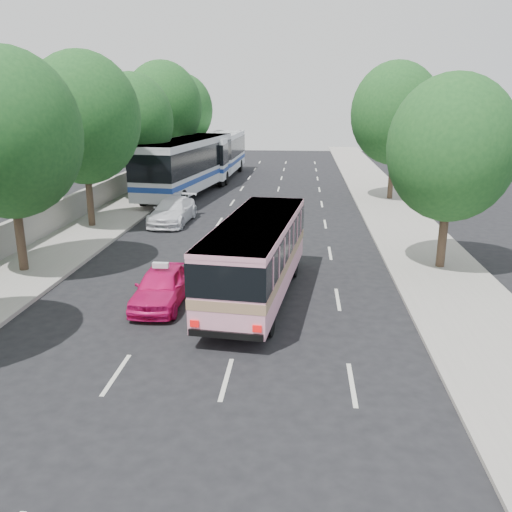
# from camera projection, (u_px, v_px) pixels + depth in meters

# --- Properties ---
(ground) EXTENTS (120.00, 120.00, 0.00)m
(ground) POSITION_uv_depth(u_px,v_px,m) (202.00, 344.00, 15.91)
(ground) COLOR black
(ground) RESTS_ON ground
(sidewalk_left) EXTENTS (4.00, 90.00, 0.15)m
(sidewalk_left) POSITION_uv_depth(u_px,v_px,m) (129.00, 206.00, 35.69)
(sidewalk_left) COLOR #9E998E
(sidewalk_left) RESTS_ON ground
(sidewalk_right) EXTENTS (4.00, 90.00, 0.12)m
(sidewalk_right) POSITION_uv_depth(u_px,v_px,m) (391.00, 210.00, 34.32)
(sidewalk_right) COLOR #9E998E
(sidewalk_right) RESTS_ON ground
(low_wall) EXTENTS (0.30, 90.00, 1.50)m
(low_wall) POSITION_uv_depth(u_px,v_px,m) (102.00, 193.00, 35.60)
(low_wall) COLOR #9E998E
(low_wall) RESTS_ON sidewalk_left
(tree_left_b) EXTENTS (5.70, 5.70, 8.88)m
(tree_left_b) POSITION_uv_depth(u_px,v_px,m) (8.00, 128.00, 20.63)
(tree_left_b) COLOR #38281E
(tree_left_b) RESTS_ON ground
(tree_left_c) EXTENTS (6.00, 6.00, 9.35)m
(tree_left_c) POSITION_uv_depth(u_px,v_px,m) (83.00, 114.00, 28.20)
(tree_left_c) COLOR #38281E
(tree_left_c) RESTS_ON ground
(tree_left_d) EXTENTS (5.52, 5.52, 8.60)m
(tree_left_d) POSITION_uv_depth(u_px,v_px,m) (132.00, 118.00, 35.98)
(tree_left_d) COLOR #38281E
(tree_left_d) RESTS_ON ground
(tree_left_e) EXTENTS (6.30, 6.30, 9.82)m
(tree_left_e) POSITION_uv_depth(u_px,v_px,m) (163.00, 104.00, 43.39)
(tree_left_e) COLOR #38281E
(tree_left_e) RESTS_ON ground
(tree_left_f) EXTENTS (5.88, 5.88, 9.16)m
(tree_left_f) POSITION_uv_depth(u_px,v_px,m) (182.00, 108.00, 51.18)
(tree_left_f) COLOR #38281E
(tree_left_f) RESTS_ON ground
(tree_right_near) EXTENTS (5.10, 5.10, 7.95)m
(tree_right_near) POSITION_uv_depth(u_px,v_px,m) (454.00, 144.00, 21.32)
(tree_right_near) COLOR #38281E
(tree_right_near) RESTS_ON ground
(tree_right_far) EXTENTS (6.00, 6.00, 9.35)m
(tree_right_far) POSITION_uv_depth(u_px,v_px,m) (397.00, 110.00, 36.32)
(tree_right_far) COLOR #38281E
(tree_right_far) RESTS_ON ground
(pink_bus) EXTENTS (3.29, 9.20, 2.87)m
(pink_bus) POSITION_uv_depth(u_px,v_px,m) (257.00, 250.00, 19.01)
(pink_bus) COLOR pink
(pink_bus) RESTS_ON ground
(pink_taxi) EXTENTS (1.60, 3.95, 1.34)m
(pink_taxi) POSITION_uv_depth(u_px,v_px,m) (162.00, 286.00, 18.74)
(pink_taxi) COLOR #DA1364
(pink_taxi) RESTS_ON ground
(white_pickup) EXTENTS (2.19, 4.97, 1.42)m
(white_pickup) POSITION_uv_depth(u_px,v_px,m) (173.00, 211.00, 30.92)
(white_pickup) COLOR white
(white_pickup) RESTS_ON ground
(tour_coach_front) EXTENTS (4.79, 13.90, 4.08)m
(tour_coach_front) POSITION_uv_depth(u_px,v_px,m) (187.00, 162.00, 39.10)
(tour_coach_front) COLOR silver
(tour_coach_front) RESTS_ON ground
(tour_coach_rear) EXTENTS (3.09, 12.79, 3.81)m
(tour_coach_rear) POSITION_uv_depth(u_px,v_px,m) (220.00, 152.00, 48.18)
(tour_coach_rear) COLOR white
(tour_coach_rear) RESTS_ON ground
(taxi_roof_sign) EXTENTS (0.55, 0.18, 0.18)m
(taxi_roof_sign) POSITION_uv_depth(u_px,v_px,m) (161.00, 265.00, 18.53)
(taxi_roof_sign) COLOR silver
(taxi_roof_sign) RESTS_ON pink_taxi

